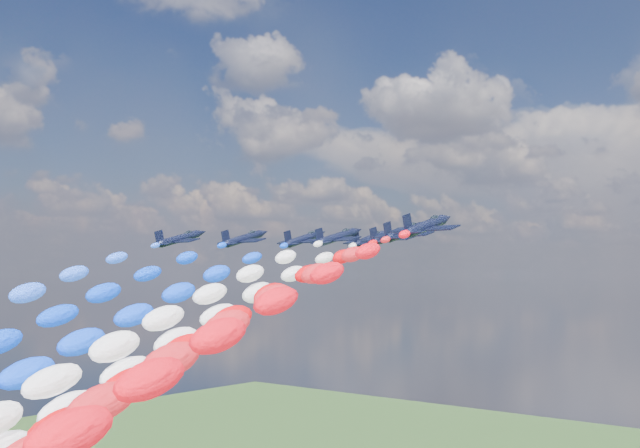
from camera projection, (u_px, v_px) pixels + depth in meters
The scene contains 11 objects.
jet_0 at pixel (179, 239), 142.11m from camera, with size 9.84×13.19×2.91m, color black, non-canonical shape.
jet_1 at pixel (244, 239), 141.85m from camera, with size 9.84×13.19×2.91m, color black, non-canonical shape.
jet_2 at pixel (304, 239), 142.92m from camera, with size 9.84×13.19×2.91m, color black, non-canonical shape.
jet_3 at pixel (337, 237), 135.67m from camera, with size 9.84×13.19×2.91m, color black, non-canonical shape.
trail_3 at pixel (23, 429), 88.31m from camera, with size 5.97×113.64×52.36m, color white, non-canonical shape.
jet_4 at pixel (370, 239), 143.26m from camera, with size 9.84×13.19×2.91m, color black, non-canonical shape.
trail_4 at pixel (97, 417), 95.90m from camera, with size 5.97×113.64×52.36m, color white, non-canonical shape.
jet_5 at pixel (391, 236), 133.11m from camera, with size 9.84×13.19×2.91m, color black, non-canonical shape.
trail_5 at pixel (96, 434), 85.74m from camera, with size 5.97×113.64×52.36m, color red, non-canonical shape.
jet_6 at pixel (405, 232), 120.09m from camera, with size 9.84×13.19×2.91m, color black, non-canonical shape.
jet_7 at pixel (426, 226), 104.99m from camera, with size 9.84×13.19×2.91m, color black, non-canonical shape.
Camera 1 is at (82.85, -97.02, 94.93)m, focal length 42.85 mm.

